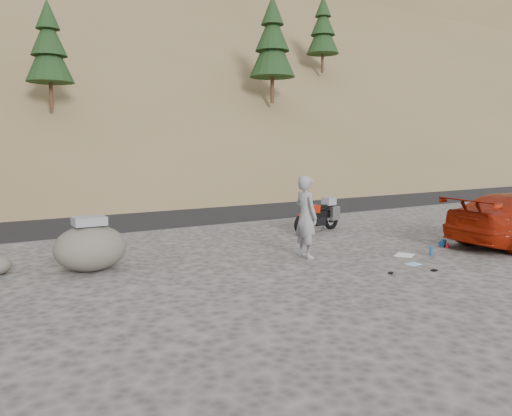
% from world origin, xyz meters
% --- Properties ---
extents(ground, '(140.00, 140.00, 0.00)m').
position_xyz_m(ground, '(0.00, 0.00, 0.00)').
color(ground, '#423F3C').
rests_on(ground, ground).
extents(road, '(120.00, 7.00, 0.05)m').
position_xyz_m(road, '(0.00, 9.00, 0.00)').
color(road, black).
rests_on(road, ground).
extents(hillside, '(120.00, 73.00, 46.72)m').
position_xyz_m(hillside, '(-0.05, 40.88, 11.08)').
color(hillside, brown).
rests_on(hillside, ground).
extents(motorcycle, '(2.02, 0.84, 1.21)m').
position_xyz_m(motorcycle, '(1.68, 2.68, 0.52)').
color(motorcycle, black).
rests_on(motorcycle, ground).
extents(man, '(0.47, 0.71, 1.93)m').
position_xyz_m(man, '(-0.85, -0.01, 0.00)').
color(man, gray).
rests_on(man, ground).
extents(boulder, '(1.72, 1.54, 1.15)m').
position_xyz_m(boulder, '(-5.48, 1.30, 0.50)').
color(boulder, '#514E45').
rests_on(boulder, ground).
extents(gear_white_cloth, '(0.59, 0.57, 0.02)m').
position_xyz_m(gear_white_cloth, '(1.29, -1.09, 0.01)').
color(gear_white_cloth, white).
rests_on(gear_white_cloth, ground).
extents(gear_blue_mat, '(0.43, 0.35, 0.16)m').
position_xyz_m(gear_blue_mat, '(3.06, -0.78, 0.08)').
color(gear_blue_mat, navy).
rests_on(gear_blue_mat, ground).
extents(gear_bottle, '(0.09, 0.09, 0.21)m').
position_xyz_m(gear_bottle, '(1.82, -1.44, 0.11)').
color(gear_bottle, navy).
rests_on(gear_bottle, ground).
extents(gear_funnel, '(0.13, 0.13, 0.16)m').
position_xyz_m(gear_funnel, '(2.92, -1.05, 0.08)').
color(gear_funnel, red).
rests_on(gear_funnel, ground).
extents(gear_glove_a, '(0.13, 0.10, 0.03)m').
position_xyz_m(gear_glove_a, '(0.65, -2.47, 0.02)').
color(gear_glove_a, black).
rests_on(gear_glove_a, ground).
extents(gear_glove_b, '(0.13, 0.12, 0.03)m').
position_xyz_m(gear_glove_b, '(-0.29, -2.16, 0.02)').
color(gear_glove_b, black).
rests_on(gear_glove_b, ground).
extents(gear_blue_cloth, '(0.33, 0.24, 0.01)m').
position_xyz_m(gear_blue_cloth, '(0.74, -1.84, 0.01)').
color(gear_blue_cloth, '#90C1DF').
rests_on(gear_blue_cloth, ground).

